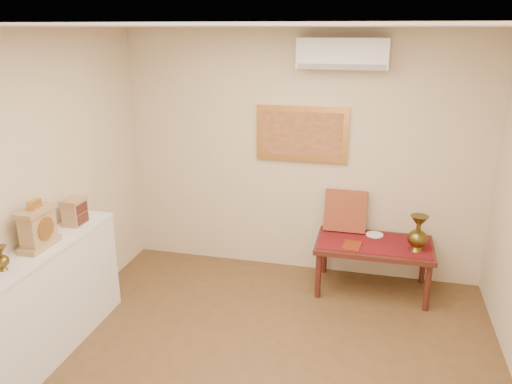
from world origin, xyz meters
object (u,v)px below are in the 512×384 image
(wooden_chest, at_px, (75,211))
(low_table, at_px, (374,249))
(brass_urn_tall, at_px, (418,229))
(display_ledge, at_px, (37,308))
(mantel_clock, at_px, (38,228))

(wooden_chest, bearing_deg, low_table, 24.42)
(brass_urn_tall, relative_size, wooden_chest, 1.86)
(display_ledge, bearing_deg, brass_urn_tall, 29.94)
(low_table, bearing_deg, wooden_chest, -155.58)
(brass_urn_tall, relative_size, low_table, 0.38)
(display_ledge, xyz_separation_m, low_table, (2.67, 1.88, -0.01))
(display_ledge, distance_m, wooden_chest, 0.90)
(mantel_clock, height_order, low_table, mantel_clock)
(mantel_clock, relative_size, wooden_chest, 1.68)
(display_ledge, xyz_separation_m, wooden_chest, (-0.00, 0.66, 0.61))
(brass_urn_tall, height_order, wooden_chest, wooden_chest)
(mantel_clock, xyz_separation_m, low_table, (2.67, 1.74, -0.67))
(display_ledge, height_order, low_table, display_ledge)
(display_ledge, distance_m, low_table, 3.27)
(brass_urn_tall, bearing_deg, mantel_clock, -151.99)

